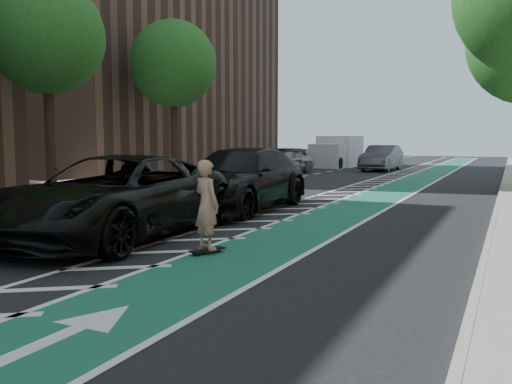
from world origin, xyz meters
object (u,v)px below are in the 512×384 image
Objects in this scene: suv_far at (239,179)px; suv_near at (116,197)px; barrel_a at (198,190)px; skateboarder at (207,205)px.

suv_near is at bearing -94.92° from suv_far.
suv_far reaches higher than suv_near.
barrel_a is (-1.85, 6.43, -0.51)m from suv_near.
skateboarder is 8.38m from barrel_a.
suv_far reaches higher than skateboarder.
skateboarder is at bearing -57.44° from barrel_a.
suv_near is at bearing 10.53° from skateboarder.
skateboarder is at bearing -69.79° from suv_far.
barrel_a is (-4.50, 7.05, -0.55)m from skateboarder.
barrel_a is at bearing 102.23° from suv_near.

